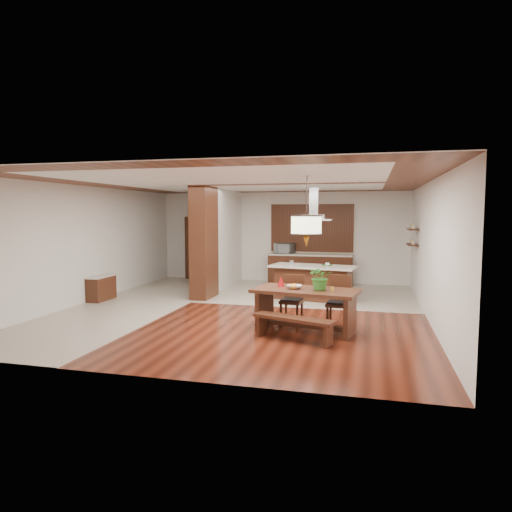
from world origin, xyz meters
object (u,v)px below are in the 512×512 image
(dining_chair_left, at_px, (292,299))
(range_hood, at_px, (314,203))
(hallway_console, at_px, (101,288))
(microwave, at_px, (284,248))
(dining_chair_right, at_px, (338,301))
(pendant_lantern, at_px, (307,212))
(kitchen_island, at_px, (313,282))
(dining_bench, at_px, (294,329))
(fruit_bowl, at_px, (294,287))
(dining_table, at_px, (306,300))
(island_cup, at_px, (327,264))
(foliage_plant, at_px, (321,276))

(dining_chair_left, xyz_separation_m, range_hood, (0.13, 2.52, 1.99))
(hallway_console, distance_m, microwave, 5.68)
(dining_chair_right, height_order, pendant_lantern, pendant_lantern)
(dining_chair_left, relative_size, kitchen_island, 0.42)
(dining_bench, relative_size, dining_chair_left, 1.56)
(dining_bench, height_order, pendant_lantern, pendant_lantern)
(kitchen_island, bearing_deg, dining_chair_right, -63.78)
(fruit_bowl, xyz_separation_m, microwave, (-1.26, 5.73, 0.27))
(dining_table, height_order, island_cup, island_cup)
(dining_table, bearing_deg, kitchen_island, 94.46)
(dining_table, distance_m, island_cup, 3.09)
(range_hood, xyz_separation_m, microwave, (-1.24, 2.57, -1.35))
(dining_table, xyz_separation_m, dining_bench, (-0.11, -0.69, -0.38))
(kitchen_island, bearing_deg, dining_chair_left, -83.81)
(dining_chair_right, distance_m, island_cup, 2.64)
(foliage_plant, relative_size, island_cup, 4.55)
(fruit_bowl, height_order, kitchen_island, kitchen_island)
(hallway_console, height_order, foliage_plant, foliage_plant)
(foliage_plant, height_order, island_cup, foliage_plant)
(hallway_console, distance_m, dining_table, 5.75)
(dining_bench, distance_m, foliage_plant, 1.14)
(dining_chair_right, relative_size, microwave, 1.72)
(dining_chair_left, relative_size, island_cup, 8.61)
(dining_chair_right, bearing_deg, kitchen_island, 111.92)
(foliage_plant, xyz_separation_m, range_hood, (-0.52, 3.21, 1.41))
(kitchen_island, bearing_deg, range_hood, 99.19)
(pendant_lantern, bearing_deg, range_hood, 94.45)
(kitchen_island, height_order, microwave, microwave)
(dining_bench, bearing_deg, hallway_console, 155.34)
(pendant_lantern, distance_m, range_hood, 3.19)
(dining_chair_left, distance_m, pendant_lantern, 1.92)
(dining_bench, bearing_deg, fruit_bowl, 98.62)
(pendant_lantern, relative_size, kitchen_island, 0.58)
(hallway_console, xyz_separation_m, fruit_bowl, (5.25, -1.76, 0.52))
(microwave, bearing_deg, foliage_plant, -53.59)
(dining_chair_left, bearing_deg, dining_bench, -71.46)
(pendant_lantern, height_order, island_cup, pendant_lantern)
(foliage_plant, bearing_deg, dining_chair_right, 61.08)
(dining_chair_right, distance_m, fruit_bowl, 0.99)
(dining_chair_right, relative_size, pendant_lantern, 0.76)
(dining_bench, xyz_separation_m, dining_chair_right, (0.68, 1.19, 0.29))
(foliage_plant, bearing_deg, dining_table, 173.54)
(dining_bench, bearing_deg, pendant_lantern, 80.61)
(pendant_lantern, relative_size, island_cup, 11.79)
(dining_bench, distance_m, fruit_bowl, 0.94)
(dining_chair_right, xyz_separation_m, range_hood, (-0.82, 2.67, 1.97))
(hallway_console, xyz_separation_m, dining_chair_left, (5.09, -1.11, 0.16))
(dining_chair_right, bearing_deg, range_hood, 111.90)
(dining_bench, relative_size, kitchen_island, 0.66)
(pendant_lantern, xyz_separation_m, fruit_bowl, (-0.22, 0.01, -1.41))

